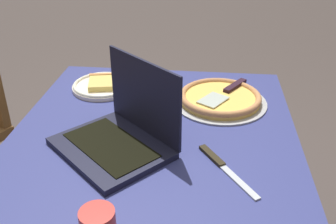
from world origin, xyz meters
TOP-DOWN VIEW (x-y plane):
  - dining_table at (0.00, 0.00)m, footprint 1.04×0.87m
  - laptop at (-0.05, 0.08)m, footprint 0.39×0.40m
  - pizza_plate at (0.32, 0.23)m, footprint 0.23×0.23m
  - pizza_tray at (0.25, -0.20)m, footprint 0.33×0.33m
  - table_knife at (-0.12, -0.20)m, footprint 0.22×0.16m

SIDE VIEW (x-z plane):
  - dining_table at x=0.00m, z-range 0.27..0.98m
  - table_knife at x=-0.12m, z-range 0.70..0.71m
  - pizza_plate at x=0.32m, z-range 0.70..0.74m
  - pizza_tray at x=0.25m, z-range 0.70..0.74m
  - laptop at x=-0.05m, z-range 0.63..0.88m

